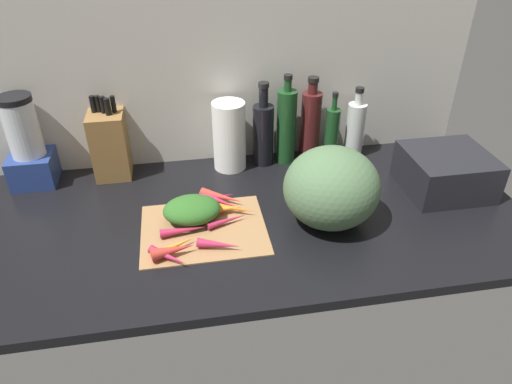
{
  "coord_description": "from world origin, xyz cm",
  "views": [
    {
      "loc": [
        -17.77,
        -116.46,
        83.99
      ],
      "look_at": [
        1.68,
        -4.37,
        10.32
      ],
      "focal_mm": 33.01,
      "sensor_mm": 36.0,
      "label": 1
    }
  ],
  "objects_px": {
    "carrot_9": "(186,204)",
    "bottle_1": "(286,126)",
    "bottle_4": "(355,129)",
    "carrot_10": "(183,230)",
    "winter_squash": "(331,188)",
    "carrot_8": "(222,208)",
    "bottle_0": "(263,132)",
    "paper_towel_roll": "(229,136)",
    "carrot_4": "(173,250)",
    "knife_block": "(110,144)",
    "carrot_1": "(168,257)",
    "carrot_3": "(212,198)",
    "carrot_6": "(174,246)",
    "carrot_5": "(219,245)",
    "carrot_7": "(220,201)",
    "cutting_board": "(204,229)",
    "bottle_2": "(310,124)",
    "carrot_11": "(227,207)",
    "bottle_3": "(332,133)",
    "dish_rack": "(446,172)",
    "carrot_2": "(222,197)",
    "blender_appliance": "(28,147)"
  },
  "relations": [
    {
      "from": "carrot_9",
      "to": "bottle_1",
      "type": "distance_m",
      "value": 0.47
    },
    {
      "from": "bottle_4",
      "to": "carrot_10",
      "type": "bearing_deg",
      "value": -149.09
    },
    {
      "from": "winter_squash",
      "to": "carrot_8",
      "type": "bearing_deg",
      "value": 164.5
    },
    {
      "from": "bottle_0",
      "to": "bottle_1",
      "type": "height_order",
      "value": "bottle_1"
    },
    {
      "from": "carrot_10",
      "to": "paper_towel_roll",
      "type": "distance_m",
      "value": 0.43
    },
    {
      "from": "carrot_4",
      "to": "winter_squash",
      "type": "relative_size",
      "value": 0.42
    },
    {
      "from": "carrot_4",
      "to": "knife_block",
      "type": "xyz_separation_m",
      "value": [
        -0.19,
        0.48,
        0.09
      ]
    },
    {
      "from": "carrot_1",
      "to": "carrot_3",
      "type": "relative_size",
      "value": 0.88
    },
    {
      "from": "carrot_6",
      "to": "carrot_8",
      "type": "height_order",
      "value": "carrot_8"
    },
    {
      "from": "carrot_6",
      "to": "bottle_4",
      "type": "relative_size",
      "value": 0.5
    },
    {
      "from": "carrot_1",
      "to": "carrot_5",
      "type": "bearing_deg",
      "value": 10.79
    },
    {
      "from": "paper_towel_roll",
      "to": "carrot_1",
      "type": "bearing_deg",
      "value": -115.02
    },
    {
      "from": "carrot_8",
      "to": "carrot_4",
      "type": "bearing_deg",
      "value": -130.75
    },
    {
      "from": "carrot_6",
      "to": "carrot_9",
      "type": "distance_m",
      "value": 0.2
    },
    {
      "from": "carrot_5",
      "to": "carrot_7",
      "type": "bearing_deg",
      "value": 82.73
    },
    {
      "from": "cutting_board",
      "to": "paper_towel_roll",
      "type": "distance_m",
      "value": 0.4
    },
    {
      "from": "bottle_2",
      "to": "bottle_4",
      "type": "bearing_deg",
      "value": -6.52
    },
    {
      "from": "carrot_1",
      "to": "carrot_7",
      "type": "relative_size",
      "value": 0.8
    },
    {
      "from": "carrot_7",
      "to": "bottle_0",
      "type": "distance_m",
      "value": 0.33
    },
    {
      "from": "bottle_4",
      "to": "carrot_4",
      "type": "bearing_deg",
      "value": -144.8
    },
    {
      "from": "carrot_11",
      "to": "bottle_2",
      "type": "distance_m",
      "value": 0.48
    },
    {
      "from": "carrot_11",
      "to": "bottle_2",
      "type": "relative_size",
      "value": 0.59
    },
    {
      "from": "carrot_11",
      "to": "winter_squash",
      "type": "bearing_deg",
      "value": -17.34
    },
    {
      "from": "carrot_11",
      "to": "bottle_3",
      "type": "height_order",
      "value": "bottle_3"
    },
    {
      "from": "carrot_6",
      "to": "bottle_1",
      "type": "height_order",
      "value": "bottle_1"
    },
    {
      "from": "carrot_4",
      "to": "dish_rack",
      "type": "bearing_deg",
      "value": 12.66
    },
    {
      "from": "winter_squash",
      "to": "carrot_2",
      "type": "bearing_deg",
      "value": 153.23
    },
    {
      "from": "carrot_11",
      "to": "paper_towel_roll",
      "type": "height_order",
      "value": "paper_towel_roll"
    },
    {
      "from": "carrot_7",
      "to": "carrot_2",
      "type": "bearing_deg",
      "value": 68.63
    },
    {
      "from": "carrot_7",
      "to": "dish_rack",
      "type": "xyz_separation_m",
      "value": [
        0.74,
        -0.02,
        0.05
      ]
    },
    {
      "from": "carrot_1",
      "to": "carrot_6",
      "type": "bearing_deg",
      "value": 70.09
    },
    {
      "from": "carrot_4",
      "to": "bottle_4",
      "type": "relative_size",
      "value": 0.45
    },
    {
      "from": "carrot_6",
      "to": "dish_rack",
      "type": "xyz_separation_m",
      "value": [
        0.88,
        0.18,
        0.05
      ]
    },
    {
      "from": "carrot_4",
      "to": "carrot_7",
      "type": "height_order",
      "value": "carrot_4"
    },
    {
      "from": "carrot_11",
      "to": "paper_towel_roll",
      "type": "relative_size",
      "value": 0.73
    },
    {
      "from": "carrot_11",
      "to": "bottle_4",
      "type": "xyz_separation_m",
      "value": [
        0.51,
        0.29,
        0.08
      ]
    },
    {
      "from": "dish_rack",
      "to": "carrot_9",
      "type": "bearing_deg",
      "value": 178.47
    },
    {
      "from": "carrot_3",
      "to": "carrot_6",
      "type": "bearing_deg",
      "value": -120.08
    },
    {
      "from": "carrot_6",
      "to": "carrot_9",
      "type": "relative_size",
      "value": 1.01
    },
    {
      "from": "carrot_11",
      "to": "carrot_2",
      "type": "bearing_deg",
      "value": 98.52
    },
    {
      "from": "carrot_6",
      "to": "paper_towel_roll",
      "type": "distance_m",
      "value": 0.5
    },
    {
      "from": "bottle_3",
      "to": "dish_rack",
      "type": "distance_m",
      "value": 0.41
    },
    {
      "from": "carrot_10",
      "to": "blender_appliance",
      "type": "distance_m",
      "value": 0.62
    },
    {
      "from": "cutting_board",
      "to": "bottle_3",
      "type": "distance_m",
      "value": 0.62
    },
    {
      "from": "carrot_1",
      "to": "dish_rack",
      "type": "bearing_deg",
      "value": 13.56
    },
    {
      "from": "carrot_4",
      "to": "carrot_5",
      "type": "relative_size",
      "value": 0.99
    },
    {
      "from": "carrot_2",
      "to": "bottle_0",
      "type": "height_order",
      "value": "bottle_0"
    },
    {
      "from": "carrot_3",
      "to": "carrot_1",
      "type": "bearing_deg",
      "value": -118.58
    },
    {
      "from": "carrot_6",
      "to": "carrot_3",
      "type": "bearing_deg",
      "value": 59.92
    },
    {
      "from": "carrot_6",
      "to": "carrot_11",
      "type": "height_order",
      "value": "carrot_11"
    }
  ]
}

